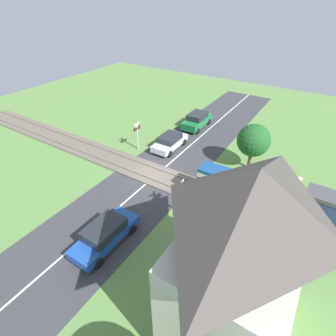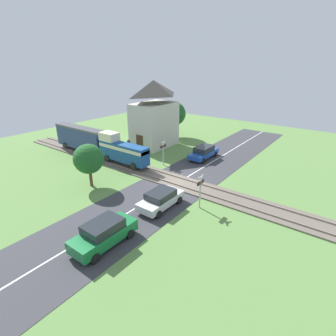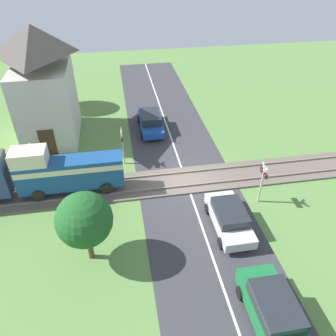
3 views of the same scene
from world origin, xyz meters
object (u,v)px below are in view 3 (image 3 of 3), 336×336
(car_behind_queue, at_px, (274,312))
(station_building, at_px, (44,87))
(crossing_signal_west_approach, at_px, (263,178))
(pedestrian_by_station, at_px, (33,155))
(car_far_side, at_px, (150,121))
(car_near_crossing, at_px, (229,217))
(crossing_signal_east_approach, at_px, (122,142))

(car_behind_queue, xyz_separation_m, station_building, (17.78, 10.66, 3.30))
(crossing_signal_west_approach, distance_m, pedestrian_by_station, 15.52)
(station_building, bearing_deg, crossing_signal_west_approach, -128.32)
(car_far_side, height_order, station_building, station_building)
(car_near_crossing, xyz_separation_m, crossing_signal_west_approach, (1.74, -2.48, 1.06))
(car_behind_queue, relative_size, station_building, 0.50)
(car_far_side, height_order, crossing_signal_west_approach, crossing_signal_west_approach)
(car_far_side, bearing_deg, car_near_crossing, -166.25)
(car_behind_queue, xyz_separation_m, pedestrian_by_station, (13.86, 11.61, -0.06))
(car_near_crossing, xyz_separation_m, car_far_side, (11.77, 2.88, 0.04))
(car_near_crossing, bearing_deg, crossing_signal_west_approach, -54.82)
(car_near_crossing, xyz_separation_m, car_behind_queue, (-5.66, 0.00, 0.11))
(car_near_crossing, relative_size, car_behind_queue, 0.95)
(car_far_side, xyz_separation_m, crossing_signal_east_approach, (-4.57, 2.48, 1.02))
(car_near_crossing, distance_m, station_building, 16.50)
(car_near_crossing, relative_size, station_building, 0.48)
(car_near_crossing, height_order, pedestrian_by_station, pedestrian_by_station)
(crossing_signal_east_approach, height_order, pedestrian_by_station, crossing_signal_east_approach)
(car_far_side, height_order, pedestrian_by_station, pedestrian_by_station)
(car_near_crossing, xyz_separation_m, station_building, (12.12, 10.66, 3.41))
(station_building, relative_size, pedestrian_by_station, 4.92)
(station_building, bearing_deg, pedestrian_by_station, 166.38)
(car_behind_queue, bearing_deg, car_far_side, 9.38)
(crossing_signal_west_approach, distance_m, station_building, 16.90)
(car_near_crossing, height_order, car_behind_queue, car_behind_queue)
(car_behind_queue, relative_size, pedestrian_by_station, 2.48)
(car_far_side, relative_size, car_behind_queue, 1.04)
(station_building, bearing_deg, car_near_crossing, -138.68)
(car_behind_queue, bearing_deg, station_building, 30.94)
(car_near_crossing, xyz_separation_m, crossing_signal_east_approach, (7.20, 5.36, 1.06))
(car_behind_queue, xyz_separation_m, crossing_signal_east_approach, (12.85, 5.36, 0.95))
(car_near_crossing, distance_m, crossing_signal_west_approach, 3.21)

